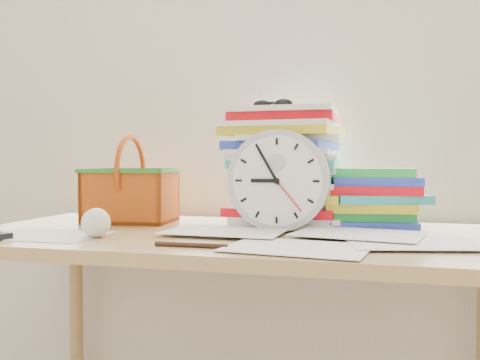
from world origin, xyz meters
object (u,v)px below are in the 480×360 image
(paper_stack, at_px, (285,167))
(clock, at_px, (279,180))
(desk, at_px, (235,261))
(basket, at_px, (131,180))
(book_stack, at_px, (373,198))

(paper_stack, xyz_separation_m, clock, (0.01, -0.14, -0.03))
(desk, bearing_deg, paper_stack, 64.44)
(desk, xyz_separation_m, paper_stack, (0.10, 0.20, 0.24))
(basket, bearing_deg, desk, -26.57)
(desk, relative_size, clock, 5.27)
(clock, xyz_separation_m, basket, (-0.47, 0.09, -0.00))
(paper_stack, bearing_deg, basket, -173.31)
(desk, relative_size, basket, 5.46)
(desk, xyz_separation_m, book_stack, (0.34, 0.18, 0.16))
(paper_stack, height_order, basket, paper_stack)
(paper_stack, distance_m, basket, 0.47)
(desk, distance_m, basket, 0.44)
(book_stack, height_order, basket, basket)
(desk, height_order, clock, clock)
(paper_stack, xyz_separation_m, basket, (-0.46, -0.05, -0.04))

